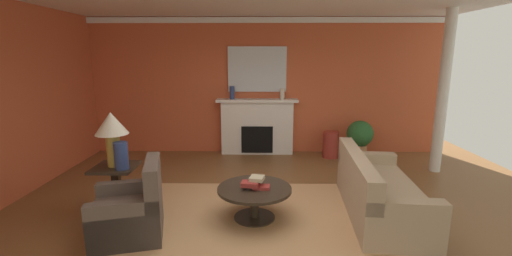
% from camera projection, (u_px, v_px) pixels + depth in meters
% --- Properties ---
extents(ground_plane, '(9.76, 9.76, 0.00)m').
position_uv_depth(ground_plane, '(260.00, 214.00, 4.80)').
color(ground_plane, brown).
extents(wall_fireplace, '(8.11, 0.12, 3.02)m').
position_uv_depth(wall_fireplace, '(260.00, 86.00, 7.69)').
color(wall_fireplace, '#C65633').
rests_on(wall_fireplace, ground_plane).
extents(crown_moulding, '(8.11, 0.08, 0.12)m').
position_uv_depth(crown_moulding, '(260.00, 20.00, 7.32)').
color(crown_moulding, white).
extents(area_rug, '(3.72, 2.54, 0.01)m').
position_uv_depth(area_rug, '(255.00, 218.00, 4.66)').
color(area_rug, tan).
rests_on(area_rug, ground_plane).
extents(fireplace, '(1.80, 0.35, 1.25)m').
position_uv_depth(fireplace, '(257.00, 128.00, 7.68)').
color(fireplace, white).
rests_on(fireplace, ground_plane).
extents(mantel_mirror, '(1.29, 0.04, 0.99)m').
position_uv_depth(mantel_mirror, '(257.00, 69.00, 7.53)').
color(mantel_mirror, silver).
extents(sofa, '(1.07, 2.17, 0.85)m').
position_uv_depth(sofa, '(378.00, 194.00, 4.75)').
color(sofa, tan).
rests_on(sofa, ground_plane).
extents(armchair_near_window, '(0.97, 0.97, 0.95)m').
position_uv_depth(armchair_near_window, '(131.00, 213.00, 4.15)').
color(armchair_near_window, brown).
rests_on(armchair_near_window, ground_plane).
extents(coffee_table, '(1.00, 1.00, 0.45)m').
position_uv_depth(coffee_table, '(254.00, 196.00, 4.60)').
color(coffee_table, '#2D2319').
rests_on(coffee_table, ground_plane).
extents(side_table, '(0.56, 0.56, 0.70)m').
position_uv_depth(side_table, '(117.00, 186.00, 4.74)').
color(side_table, '#2D2319').
rests_on(side_table, ground_plane).
extents(table_lamp, '(0.44, 0.44, 0.75)m').
position_uv_depth(table_lamp, '(112.00, 129.00, 4.57)').
color(table_lamp, '#B28E38').
rests_on(table_lamp, side_table).
extents(vase_on_side_table, '(0.18, 0.18, 0.37)m').
position_uv_depth(vase_on_side_table, '(121.00, 156.00, 4.52)').
color(vase_on_side_table, navy).
rests_on(vase_on_side_table, side_table).
extents(vase_tall_corner, '(0.34, 0.34, 0.57)m').
position_uv_depth(vase_tall_corner, '(331.00, 145.00, 7.43)').
color(vase_tall_corner, '#9E3328').
rests_on(vase_tall_corner, ground_plane).
extents(vase_mantel_right, '(0.11, 0.11, 0.23)m').
position_uv_depth(vase_mantel_right, '(282.00, 94.00, 7.46)').
color(vase_mantel_right, beige).
rests_on(vase_mantel_right, fireplace).
extents(vase_mantel_left, '(0.11, 0.11, 0.29)m').
position_uv_depth(vase_mantel_left, '(232.00, 93.00, 7.47)').
color(vase_mantel_left, navy).
rests_on(vase_mantel_left, fireplace).
extents(book_red_cover, '(0.24, 0.17, 0.04)m').
position_uv_depth(book_red_cover, '(261.00, 187.00, 4.54)').
color(book_red_cover, maroon).
rests_on(book_red_cover, coffee_table).
extents(book_art_folio, '(0.24, 0.19, 0.06)m').
position_uv_depth(book_art_folio, '(250.00, 184.00, 4.51)').
color(book_art_folio, maroon).
rests_on(book_art_folio, coffee_table).
extents(book_small_novel, '(0.22, 0.22, 0.05)m').
position_uv_depth(book_small_novel, '(257.00, 178.00, 4.55)').
color(book_small_novel, tan).
rests_on(book_small_novel, coffee_table).
extents(potted_plant, '(0.56, 0.56, 0.83)m').
position_uv_depth(potted_plant, '(360.00, 136.00, 7.31)').
color(potted_plant, '#A8754C').
rests_on(potted_plant, ground_plane).
extents(column_white, '(0.20, 0.20, 3.02)m').
position_uv_depth(column_white, '(443.00, 93.00, 6.29)').
color(column_white, white).
rests_on(column_white, ground_plane).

